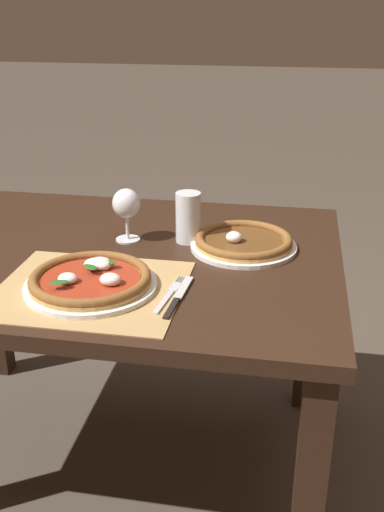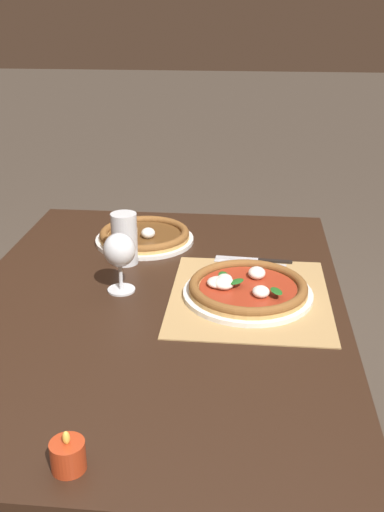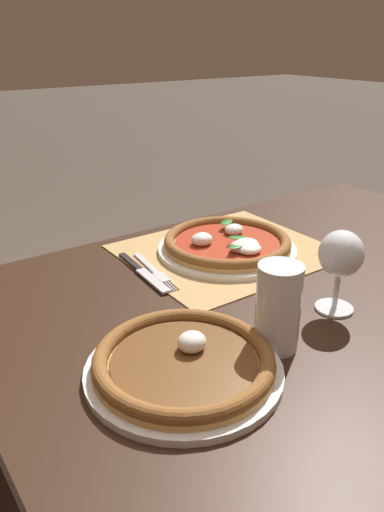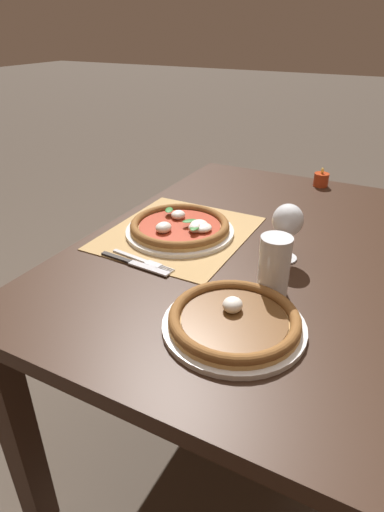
# 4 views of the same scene
# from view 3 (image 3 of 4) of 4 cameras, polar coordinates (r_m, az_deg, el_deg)

# --- Properties ---
(dining_table) EXTENTS (1.31, 0.94, 0.74)m
(dining_table) POSITION_cam_3_polar(r_m,az_deg,el_deg) (1.09, 13.46, -7.93)
(dining_table) COLOR black
(dining_table) RESTS_ON ground
(paper_placemat) EXTENTS (0.45, 0.39, 0.00)m
(paper_placemat) POSITION_cam_3_polar(r_m,az_deg,el_deg) (1.17, 3.90, 0.54)
(paper_placemat) COLOR #A88451
(paper_placemat) RESTS_ON dining_table
(pizza_near) EXTENTS (0.32, 0.32, 0.05)m
(pizza_near) POSITION_cam_3_polar(r_m,az_deg,el_deg) (1.16, 4.10, 1.40)
(pizza_near) COLOR silver
(pizza_near) RESTS_ON paper_placemat
(pizza_far) EXTENTS (0.30, 0.30, 0.05)m
(pizza_far) POSITION_cam_3_polar(r_m,az_deg,el_deg) (0.76, -0.93, -12.11)
(pizza_far) COLOR silver
(pizza_far) RESTS_ON dining_table
(wine_glass) EXTENTS (0.08, 0.08, 0.16)m
(wine_glass) POSITION_cam_3_polar(r_m,az_deg,el_deg) (0.92, 16.63, -0.13)
(wine_glass) COLOR silver
(wine_glass) RESTS_ON dining_table
(pint_glass) EXTENTS (0.07, 0.07, 0.15)m
(pint_glass) POSITION_cam_3_polar(r_m,az_deg,el_deg) (0.80, 9.79, -5.99)
(pint_glass) COLOR silver
(pint_glass) RESTS_ON dining_table
(fork) EXTENTS (0.04, 0.20, 0.00)m
(fork) POSITION_cam_3_polar(r_m,az_deg,el_deg) (1.06, -4.32, -1.73)
(fork) COLOR #B7B7BC
(fork) RESTS_ON paper_placemat
(knife) EXTENTS (0.03, 0.22, 0.01)m
(knife) POSITION_cam_3_polar(r_m,az_deg,el_deg) (1.06, -5.66, -1.82)
(knife) COLOR black
(knife) RESTS_ON paper_placemat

